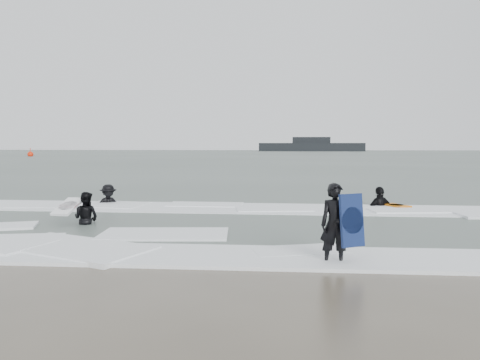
# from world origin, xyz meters

# --- Properties ---
(ground) EXTENTS (320.00, 320.00, 0.00)m
(ground) POSITION_xyz_m (0.00, 0.00, 0.00)
(ground) COLOR brown
(ground) RESTS_ON ground
(sea) EXTENTS (320.00, 320.00, 0.00)m
(sea) POSITION_xyz_m (0.00, 80.00, 0.06)
(sea) COLOR #47544C
(sea) RESTS_ON ground
(surfer_centre) EXTENTS (0.60, 0.43, 1.53)m
(surfer_centre) POSITION_xyz_m (2.35, -0.90, 0.00)
(surfer_centre) COLOR black
(surfer_centre) RESTS_ON ground
(surfer_wading) EXTENTS (0.80, 0.68, 1.48)m
(surfer_wading) POSITION_xyz_m (-3.99, 2.65, 0.00)
(surfer_wading) COLOR black
(surfer_wading) RESTS_ON ground
(surfer_breaker) EXTENTS (1.20, 1.05, 1.61)m
(surfer_breaker) POSITION_xyz_m (-4.99, 6.78, 0.00)
(surfer_breaker) COLOR black
(surfer_breaker) RESTS_ON ground
(surfer_right_near) EXTENTS (1.20, 0.92, 1.89)m
(surfer_right_near) POSITION_xyz_m (4.72, 7.15, 0.00)
(surfer_right_near) COLOR black
(surfer_right_near) RESTS_ON ground
(surf_foam) EXTENTS (30.03, 9.06, 0.09)m
(surf_foam) POSITION_xyz_m (0.00, 3.70, 0.04)
(surf_foam) COLOR white
(surf_foam) RESTS_ON ground
(bodyboards) EXTENTS (10.36, 8.67, 1.25)m
(bodyboards) POSITION_xyz_m (1.13, 2.83, 0.50)
(bodyboards) COLOR #101E4C
(bodyboards) RESTS_ON ground
(buoy) EXTENTS (1.00, 1.00, 1.65)m
(buoy) POSITION_xyz_m (-44.17, 69.80, 0.42)
(buoy) COLOR red
(buoy) RESTS_ON ground
(vessel_horizon) EXTENTS (32.18, 5.75, 4.37)m
(vessel_horizon) POSITION_xyz_m (8.85, 137.25, 1.62)
(vessel_horizon) COLOR black
(vessel_horizon) RESTS_ON ground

